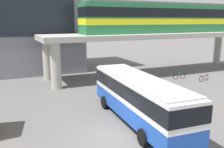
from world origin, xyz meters
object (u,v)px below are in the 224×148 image
at_px(train, 162,17).
at_px(bus_main, 139,95).
at_px(bicycle_brown, 132,80).
at_px(bicycle_green, 179,76).
at_px(bicycle_orange, 112,85).
at_px(bicycle_red, 204,78).
at_px(bicycle_blue, 119,89).

bearing_deg(train, bus_main, -130.31).
xyz_separation_m(bicycle_brown, bicycle_green, (6.28, -0.55, 0.00)).
bearing_deg(bicycle_orange, bicycle_brown, 21.69).
distance_m(bicycle_red, bicycle_blue, 11.16).
height_order(train, bicycle_orange, train).
height_order(bus_main, bicycle_blue, bus_main).
bearing_deg(bicycle_orange, train, 26.69).
height_order(bicycle_blue, bicycle_green, same).
distance_m(bus_main, bicycle_orange, 9.05).
bearing_deg(bicycle_red, bicycle_brown, 162.35).
relative_size(bicycle_blue, bicycle_orange, 1.03).
bearing_deg(bus_main, bicycle_brown, 63.16).
bearing_deg(train, bicycle_brown, -151.09).
relative_size(train, bicycle_orange, 12.90).
height_order(bicycle_red, bicycle_orange, same).
relative_size(bicycle_orange, bicycle_green, 0.95).
distance_m(train, bus_main, 18.33).
xyz_separation_m(bus_main, bicycle_red, (13.18, 7.26, -1.63)).
xyz_separation_m(bicycle_orange, bicycle_brown, (2.99, 1.19, 0.00)).
distance_m(bicycle_orange, bicycle_green, 9.29).
bearing_deg(bicycle_blue, bicycle_orange, 90.81).
bearing_deg(bicycle_green, train, 88.93).
relative_size(bus_main, bicycle_red, 6.34).
bearing_deg(bicycle_red, bicycle_orange, 172.79).
xyz_separation_m(train, bicycle_blue, (-9.32, -6.19, -6.95)).
distance_m(train, bicycle_brown, 10.05).
xyz_separation_m(bicycle_red, bicycle_orange, (-11.18, 1.41, 0.00)).
xyz_separation_m(bus_main, bicycle_brown, (4.99, 9.87, -1.63)).
relative_size(bicycle_blue, bicycle_brown, 1.04).
height_order(bus_main, bicycle_green, bus_main).
relative_size(train, bus_main, 1.95).
bearing_deg(bus_main, bicycle_orange, 77.03).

